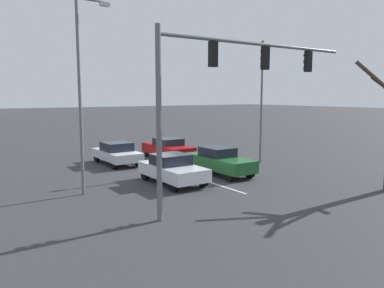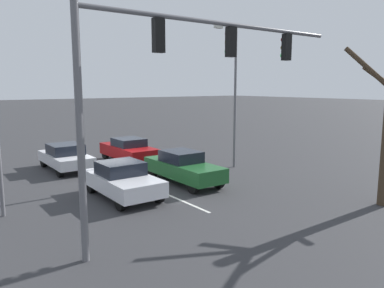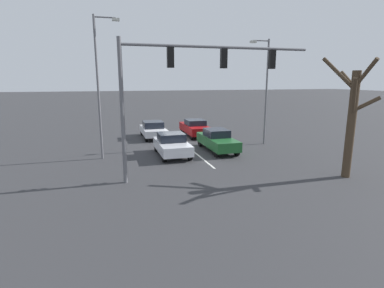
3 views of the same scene
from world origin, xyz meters
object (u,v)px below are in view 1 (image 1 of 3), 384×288
at_px(street_lamp_right_shoulder, 83,85).
at_px(street_lamp_left_shoulder, 260,94).
at_px(car_white_midlane_front, 172,169).
at_px(car_darkgreen_leftlane_front, 219,161).
at_px(car_maroon_leftlane_second, 168,148).
at_px(car_silver_midlane_second, 117,153).
at_px(traffic_signal_gantry, 228,77).

relative_size(street_lamp_right_shoulder, street_lamp_left_shoulder, 1.10).
height_order(car_white_midlane_front, car_darkgreen_leftlane_front, car_darkgreen_leftlane_front).
relative_size(car_maroon_leftlane_second, street_lamp_left_shoulder, 0.58).
relative_size(car_white_midlane_front, street_lamp_right_shoulder, 0.47).
height_order(car_silver_midlane_second, car_maroon_leftlane_second, car_maroon_leftlane_second).
xyz_separation_m(car_white_midlane_front, street_lamp_right_shoulder, (4.38, -0.38, 4.22)).
relative_size(car_white_midlane_front, traffic_signal_gantry, 0.42).
bearing_deg(car_white_midlane_front, car_maroon_leftlane_second, -118.55).
relative_size(car_darkgreen_leftlane_front, traffic_signal_gantry, 0.48).
bearing_deg(street_lamp_left_shoulder, street_lamp_right_shoulder, 6.15).
bearing_deg(car_silver_midlane_second, car_darkgreen_leftlane_front, 120.93).
distance_m(car_white_midlane_front, traffic_signal_gantry, 6.51).
xyz_separation_m(car_white_midlane_front, traffic_signal_gantry, (0.24, 4.72, 4.47)).
bearing_deg(traffic_signal_gantry, car_silver_midlane_second, -89.88).
xyz_separation_m(car_maroon_leftlane_second, traffic_signal_gantry, (3.78, 11.23, 4.46)).
bearing_deg(traffic_signal_gantry, street_lamp_right_shoulder, -50.92).
height_order(street_lamp_right_shoulder, street_lamp_left_shoulder, street_lamp_right_shoulder).
height_order(car_silver_midlane_second, street_lamp_left_shoulder, street_lamp_left_shoulder).
xyz_separation_m(car_white_midlane_front, car_darkgreen_leftlane_front, (-3.43, -0.49, 0.02)).
relative_size(car_silver_midlane_second, car_maroon_leftlane_second, 0.92).
height_order(car_white_midlane_front, car_silver_midlane_second, car_white_midlane_front).
bearing_deg(car_maroon_leftlane_second, car_white_midlane_front, 61.45).
distance_m(car_darkgreen_leftlane_front, street_lamp_right_shoulder, 8.87).
bearing_deg(car_maroon_leftlane_second, car_darkgreen_leftlane_front, 88.97).
relative_size(car_silver_midlane_second, street_lamp_right_shoulder, 0.49).
bearing_deg(traffic_signal_gantry, car_white_midlane_front, -92.85).
xyz_separation_m(car_darkgreen_leftlane_front, car_silver_midlane_second, (3.69, -6.16, -0.02)).
bearing_deg(car_white_midlane_front, car_darkgreen_leftlane_front, -171.81).
xyz_separation_m(car_silver_midlane_second, street_lamp_left_shoulder, (-7.98, 4.97, 3.81)).
bearing_deg(car_white_midlane_front, traffic_signal_gantry, 87.15).
distance_m(car_darkgreen_leftlane_front, street_lamp_left_shoulder, 5.84).
bearing_deg(traffic_signal_gantry, car_maroon_leftlane_second, -108.59).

